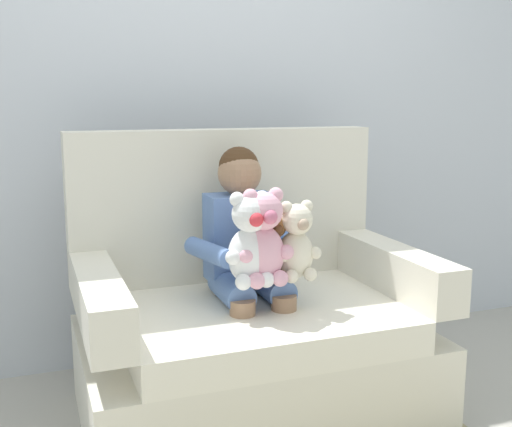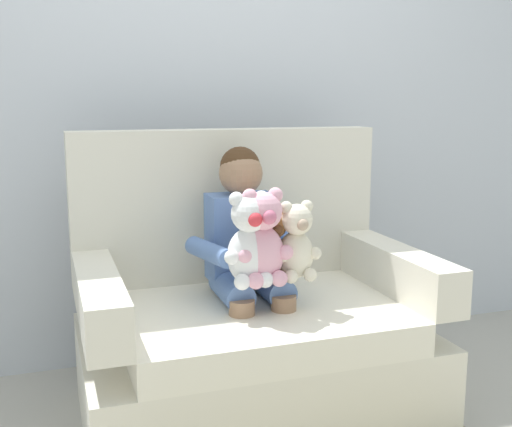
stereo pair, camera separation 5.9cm
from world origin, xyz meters
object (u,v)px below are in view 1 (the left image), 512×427
(plush_pink, at_px, (263,240))
(plush_white, at_px, (250,242))
(plush_cream, at_px, (297,243))
(plush_brown, at_px, (273,246))
(armchair, at_px, (249,329))
(seated_child, at_px, (246,244))

(plush_pink, distance_m, plush_white, 0.05)
(plush_white, bearing_deg, plush_cream, 24.58)
(plush_pink, bearing_deg, plush_cream, 6.56)
(plush_pink, height_order, plush_brown, plush_pink)
(plush_pink, xyz_separation_m, plush_white, (-0.05, 0.00, -0.00))
(plush_cream, height_order, plush_white, plush_white)
(armchair, xyz_separation_m, plush_brown, (0.05, -0.12, 0.36))
(seated_child, bearing_deg, armchair, -48.26)
(armchair, height_order, plush_cream, armchair)
(seated_child, xyz_separation_m, plush_cream, (0.13, -0.18, 0.03))
(armchair, bearing_deg, plush_pink, -93.80)
(plush_cream, relative_size, plush_white, 0.87)
(armchair, bearing_deg, plush_brown, -68.68)
(plush_pink, relative_size, plush_brown, 1.33)
(seated_child, height_order, plush_cream, seated_child)
(armchair, height_order, seated_child, armchair)
(armchair, relative_size, plush_brown, 5.00)
(armchair, height_order, plush_white, armchair)
(plush_pink, xyz_separation_m, plush_cream, (0.13, 0.02, -0.02))
(plush_white, bearing_deg, plush_brown, 48.46)
(plush_brown, bearing_deg, seated_child, 107.86)
(plush_pink, bearing_deg, seated_child, 89.70)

